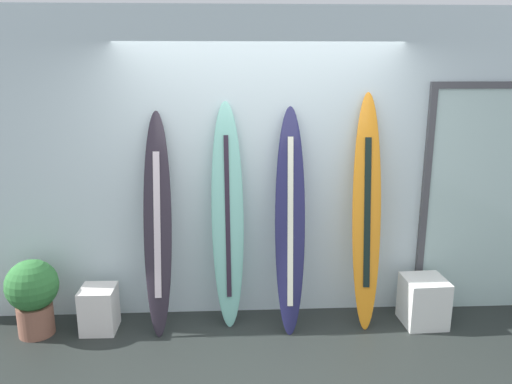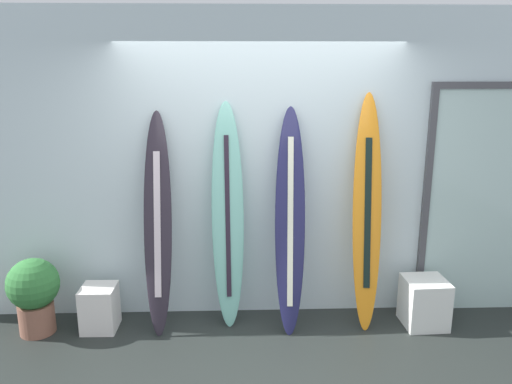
{
  "view_description": "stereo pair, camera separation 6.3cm",
  "coord_description": "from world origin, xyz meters",
  "views": [
    {
      "loc": [
        -0.26,
        -3.3,
        2.35
      ],
      "look_at": [
        -0.05,
        0.95,
        1.25
      ],
      "focal_mm": 35.87,
      "sensor_mm": 36.0,
      "label": 1
    },
    {
      "loc": [
        -0.2,
        -3.3,
        2.35
      ],
      "look_at": [
        -0.05,
        0.95,
        1.25
      ],
      "focal_mm": 35.87,
      "sensor_mm": 36.0,
      "label": 2
    }
  ],
  "objects": [
    {
      "name": "wall_back",
      "position": [
        0.0,
        1.3,
        1.4
      ],
      "size": [
        7.2,
        0.2,
        2.8
      ],
      "primitive_type": "cube",
      "color": "silver",
      "rests_on": "ground"
    },
    {
      "name": "surfboard_charcoal",
      "position": [
        -0.9,
        0.94,
        0.97
      ],
      "size": [
        0.25,
        0.48,
        1.93
      ],
      "color": "#29232D",
      "rests_on": "ground"
    },
    {
      "name": "surfboard_seafoam",
      "position": [
        -0.3,
        1.02,
        1.0
      ],
      "size": [
        0.3,
        0.35,
        2.01
      ],
      "color": "#7CC8B7",
      "rests_on": "ground"
    },
    {
      "name": "surfboard_navy",
      "position": [
        0.25,
        0.92,
        0.97
      ],
      "size": [
        0.29,
        0.5,
        1.96
      ],
      "color": "#22234F",
      "rests_on": "ground"
    },
    {
      "name": "surfboard_sunset",
      "position": [
        0.93,
        0.96,
        1.04
      ],
      "size": [
        0.28,
        0.45,
        2.08
      ],
      "color": "orange",
      "rests_on": "ground"
    },
    {
      "name": "display_block_left",
      "position": [
        1.48,
        0.87,
        0.22
      ],
      "size": [
        0.38,
        0.38,
        0.44
      ],
      "color": "white",
      "rests_on": "ground"
    },
    {
      "name": "display_block_center",
      "position": [
        -1.45,
        0.9,
        0.2
      ],
      "size": [
        0.3,
        0.3,
        0.41
      ],
      "color": "silver",
      "rests_on": "ground"
    },
    {
      "name": "glass_door",
      "position": [
        2.04,
        1.18,
        1.11
      ],
      "size": [
        1.08,
        0.06,
        2.16
      ],
      "color": "silver",
      "rests_on": "ground"
    },
    {
      "name": "potted_plant",
      "position": [
        -1.99,
        0.86,
        0.39
      ],
      "size": [
        0.45,
        0.45,
        0.69
      ],
      "color": "#895745",
      "rests_on": "ground"
    }
  ]
}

